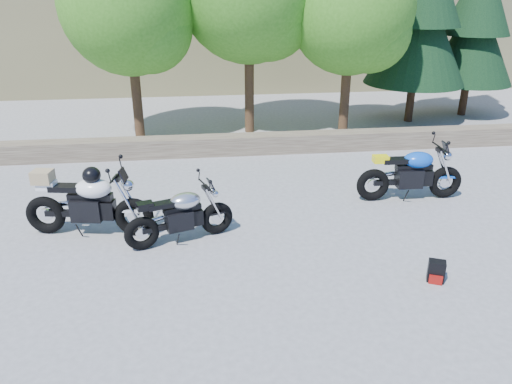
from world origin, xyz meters
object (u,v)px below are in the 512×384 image
at_px(white_bike, 87,202).
at_px(blue_bike, 411,174).
at_px(backpack, 436,272).
at_px(silver_bike, 181,216).

relative_size(white_bike, blue_bike, 1.03).
bearing_deg(backpack, white_bike, -178.59).
xyz_separation_m(silver_bike, backpack, (3.94, -1.80, -0.32)).
relative_size(blue_bike, backpack, 6.62).
bearing_deg(silver_bike, white_bike, 145.30).
distance_m(silver_bike, white_bike, 1.75).
bearing_deg(white_bike, silver_bike, -6.25).
xyz_separation_m(blue_bike, backpack, (-0.86, -3.11, -0.39)).
xyz_separation_m(white_bike, backpack, (5.61, -2.27, -0.48)).
bearing_deg(silver_bike, blue_bike, -3.41).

